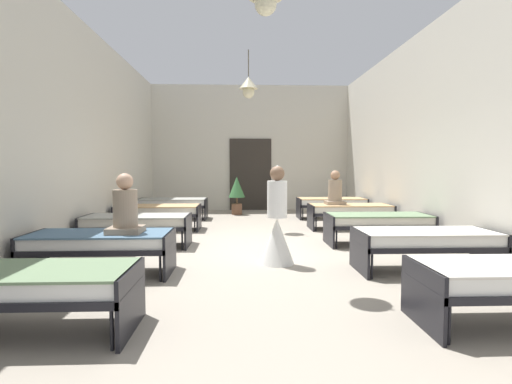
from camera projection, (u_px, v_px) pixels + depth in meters
The scene contains 15 objects.
ground_plane at pixel (259, 248), 7.35m from camera, with size 7.17×12.80×0.10m, color #9E9384.
room_shell at pixel (256, 138), 8.61m from camera, with size 6.97×12.40×4.18m.
bed_left_row_0 at pixel (23, 284), 3.44m from camera, with size 1.90×0.84×0.57m.
bed_left_row_1 at pixel (100, 243), 5.33m from camera, with size 1.90×0.84×0.57m.
bed_right_row_1 at pixel (425, 240), 5.51m from camera, with size 1.90×0.84×0.57m.
bed_left_row_2 at pixel (137, 223), 7.23m from camera, with size 1.90×0.84×0.57m.
bed_right_row_2 at pixel (378, 221), 7.40m from camera, with size 1.90×0.84×0.57m.
bed_left_row_3 at pixel (159, 211), 9.12m from camera, with size 1.90×0.84×0.57m.
bed_right_row_3 at pixel (350, 210), 9.30m from camera, with size 1.90×0.84×0.57m.
bed_left_row_4 at pixel (173, 203), 11.02m from camera, with size 1.90×0.84×0.57m.
bed_right_row_4 at pixel (331, 203), 11.19m from camera, with size 1.90×0.84×0.57m.
nurse_near_aisle at pixel (277, 229), 5.93m from camera, with size 0.52×0.52×1.49m.
patient_seated_primary at pixel (335, 192), 9.30m from camera, with size 0.44×0.44×0.80m.
patient_seated_secondary at pixel (125, 211), 5.29m from camera, with size 0.44×0.44×0.80m.
potted_plant at pixel (237, 191), 12.06m from camera, with size 0.49×0.49×1.16m.
Camera 1 is at (-0.34, -7.26, 1.46)m, focal length 27.76 mm.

